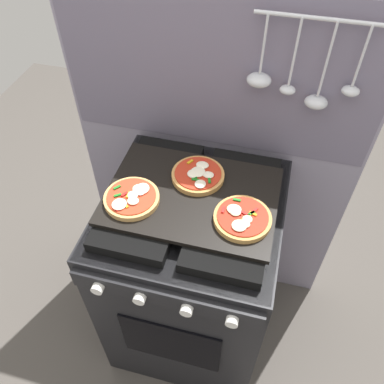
# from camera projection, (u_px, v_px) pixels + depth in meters

# --- Properties ---
(ground_plane) EXTENTS (4.00, 4.00, 0.00)m
(ground_plane) POSITION_uv_depth(u_px,v_px,m) (192.00, 321.00, 1.93)
(ground_plane) COLOR #4C4742
(kitchen_backsplash) EXTENTS (1.10, 0.09, 1.55)m
(kitchen_backsplash) POSITION_uv_depth(u_px,v_px,m) (214.00, 156.00, 1.57)
(kitchen_backsplash) COLOR gray
(kitchen_backsplash) RESTS_ON ground_plane
(stove) EXTENTS (0.60, 0.64, 0.90)m
(stove) POSITION_uv_depth(u_px,v_px,m) (192.00, 272.00, 1.60)
(stove) COLOR black
(stove) RESTS_ON ground_plane
(baking_tray) EXTENTS (0.54, 0.38, 0.02)m
(baking_tray) POSITION_uv_depth(u_px,v_px,m) (192.00, 196.00, 1.26)
(baking_tray) COLOR black
(baking_tray) RESTS_ON stove
(pizza_left) EXTENTS (0.17, 0.17, 0.03)m
(pizza_left) POSITION_uv_depth(u_px,v_px,m) (132.00, 198.00, 1.23)
(pizza_left) COLOR tan
(pizza_left) RESTS_ON baking_tray
(pizza_right) EXTENTS (0.17, 0.17, 0.03)m
(pizza_right) POSITION_uv_depth(u_px,v_px,m) (242.00, 218.00, 1.18)
(pizza_right) COLOR tan
(pizza_right) RESTS_ON baking_tray
(pizza_center) EXTENTS (0.17, 0.17, 0.03)m
(pizza_center) POSITION_uv_depth(u_px,v_px,m) (199.00, 175.00, 1.30)
(pizza_center) COLOR #C18947
(pizza_center) RESTS_ON baking_tray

